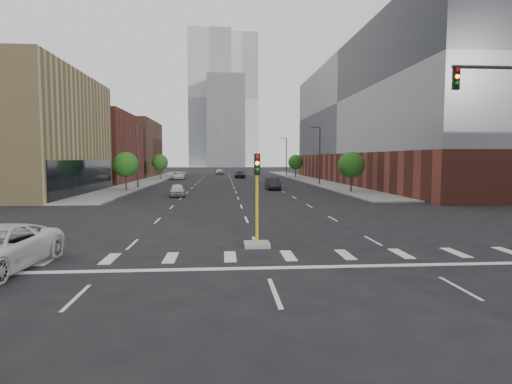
{
  "coord_description": "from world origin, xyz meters",
  "views": [
    {
      "loc": [
        -1.58,
        -10.93,
        4.16
      ],
      "look_at": [
        0.06,
        10.24,
        2.5
      ],
      "focal_mm": 30.0,
      "sensor_mm": 36.0,
      "label": 1
    }
  ],
  "objects": [
    {
      "name": "tower_left",
      "position": [
        -8.0,
        220.0,
        35.0
      ],
      "size": [
        22.0,
        22.0,
        70.0
      ],
      "primitive_type": "cube",
      "color": "#B2B7BC",
      "rests_on": "ground"
    },
    {
      "name": "streetlight_right_b",
      "position": [
        13.41,
        90.0,
        5.01
      ],
      "size": [
        1.6,
        0.22,
        9.07
      ],
      "color": "#2D2D30",
      "rests_on": "ground"
    },
    {
      "name": "car_near_left",
      "position": [
        -6.64,
        36.59,
        0.7
      ],
      "size": [
        2.1,
        4.24,
        1.39
      ],
      "primitive_type": "imported",
      "rotation": [
        0.0,
        0.0,
        0.11
      ],
      "color": "silver",
      "rests_on": "ground"
    },
    {
      "name": "tower_right",
      "position": [
        10.0,
        260.0,
        40.0
      ],
      "size": [
        20.0,
        20.0,
        80.0
      ],
      "primitive_type": "cube",
      "color": "#B2B7BC",
      "rests_on": "ground"
    },
    {
      "name": "building_right_main",
      "position": [
        29.5,
        60.0,
        11.0
      ],
      "size": [
        24.0,
        70.0,
        22.0
      ],
      "color": "brown",
      "rests_on": "ground"
    },
    {
      "name": "car_distant",
      "position": [
        -2.42,
        100.71,
        0.79
      ],
      "size": [
        2.27,
        4.78,
        1.58
      ],
      "primitive_type": "imported",
      "rotation": [
        0.0,
        0.0,
        0.09
      ],
      "color": "#B8B7BC",
      "rests_on": "ground"
    },
    {
      "name": "tree_left_near",
      "position": [
        -14.0,
        45.0,
        3.39
      ],
      "size": [
        3.2,
        3.2,
        4.85
      ],
      "color": "#382619",
      "rests_on": "ground"
    },
    {
      "name": "building_left_far_b",
      "position": [
        -27.5,
        92.0,
        6.5
      ],
      "size": [
        20.0,
        24.0,
        13.0
      ],
      "primitive_type": "cube",
      "color": "brown",
      "rests_on": "ground"
    },
    {
      "name": "streetlight_right_a",
      "position": [
        13.41,
        55.0,
        5.01
      ],
      "size": [
        1.6,
        0.22,
        9.07
      ],
      "color": "#2D2D30",
      "rests_on": "ground"
    },
    {
      "name": "car_mid_right",
      "position": [
        5.08,
        46.16,
        0.81
      ],
      "size": [
        1.74,
        4.92,
        1.62
      ],
      "primitive_type": "imported",
      "rotation": [
        0.0,
        0.0,
        0.0
      ],
      "color": "black",
      "rests_on": "ground"
    },
    {
      "name": "tree_left_far",
      "position": [
        -14.0,
        75.0,
        3.39
      ],
      "size": [
        3.2,
        3.2,
        4.85
      ],
      "color": "#382619",
      "rests_on": "ground"
    },
    {
      "name": "median_traffic_signal",
      "position": [
        0.0,
        8.97,
        0.97
      ],
      "size": [
        1.2,
        1.2,
        4.4
      ],
      "color": "#999993",
      "rests_on": "ground"
    },
    {
      "name": "ground",
      "position": [
        0.0,
        0.0,
        0.0
      ],
      "size": [
        400.0,
        400.0,
        0.0
      ],
      "primitive_type": "plane",
      "color": "black",
      "rests_on": "ground"
    },
    {
      "name": "streetlight_left",
      "position": [
        -13.41,
        50.0,
        5.01
      ],
      "size": [
        1.6,
        0.22,
        9.07
      ],
      "color": "#2D2D30",
      "rests_on": "ground"
    },
    {
      "name": "car_deep_right",
      "position": [
        2.12,
        80.86,
        0.75
      ],
      "size": [
        2.64,
        5.35,
        1.5
      ],
      "primitive_type": "imported",
      "rotation": [
        0.0,
        0.0,
        -0.11
      ],
      "color": "black",
      "rests_on": "ground"
    },
    {
      "name": "tree_right_far",
      "position": [
        14.0,
        80.0,
        3.39
      ],
      "size": [
        3.2,
        3.2,
        4.85
      ],
      "color": "#382619",
      "rests_on": "ground"
    },
    {
      "name": "tower_mid",
      "position": [
        0.0,
        200.0,
        22.0
      ],
      "size": [
        18.0,
        18.0,
        44.0
      ],
      "primitive_type": "cube",
      "color": "slate",
      "rests_on": "ground"
    },
    {
      "name": "car_far_left",
      "position": [
        -10.5,
        75.07,
        0.79
      ],
      "size": [
        2.82,
        5.77,
        1.58
      ],
      "primitive_type": "imported",
      "rotation": [
        0.0,
        0.0,
        0.04
      ],
      "color": "silver",
      "rests_on": "ground"
    },
    {
      "name": "sidewalk_left_far",
      "position": [
        -15.0,
        74.0,
        0.07
      ],
      "size": [
        5.0,
        92.0,
        0.15
      ],
      "primitive_type": "cube",
      "color": "gray",
      "rests_on": "ground"
    },
    {
      "name": "building_left_far_a",
      "position": [
        -27.5,
        66.0,
        6.0
      ],
      "size": [
        20.0,
        22.0,
        12.0
      ],
      "primitive_type": "cube",
      "color": "brown",
      "rests_on": "ground"
    },
    {
      "name": "sidewalk_right_far",
      "position": [
        15.0,
        74.0,
        0.07
      ],
      "size": [
        5.0,
        92.0,
        0.15
      ],
      "primitive_type": "cube",
      "color": "gray",
      "rests_on": "ground"
    },
    {
      "name": "tree_right_near",
      "position": [
        14.0,
        40.0,
        3.39
      ],
      "size": [
        3.2,
        3.2,
        4.85
      ],
      "color": "#382619",
      "rests_on": "ground"
    }
  ]
}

